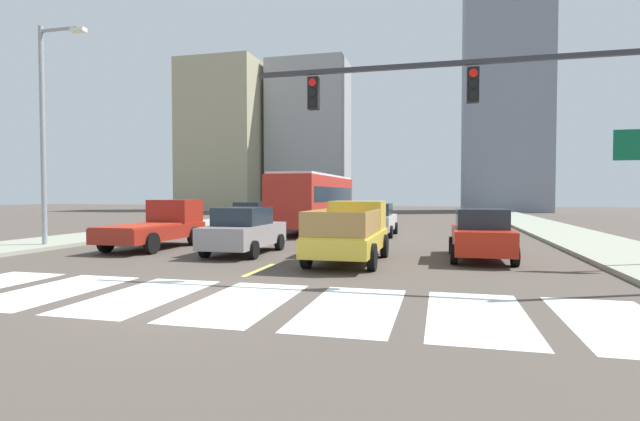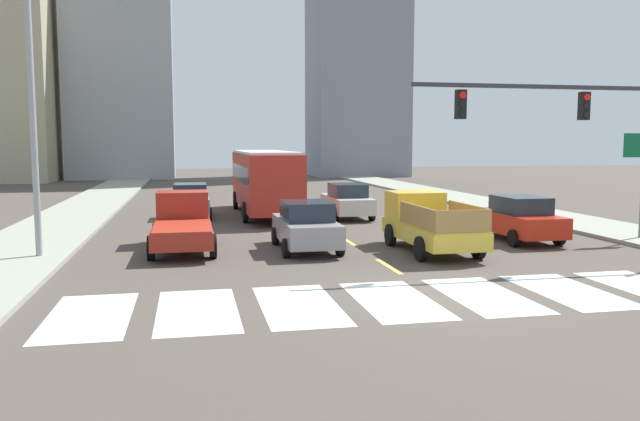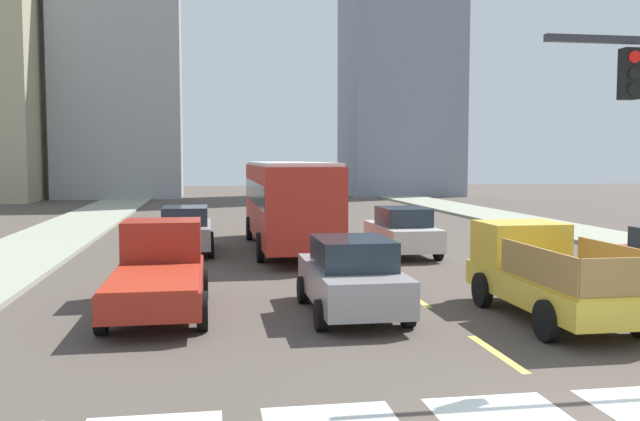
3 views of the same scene
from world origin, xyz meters
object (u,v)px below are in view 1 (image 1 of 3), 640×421
(streetlight_left, at_px, (46,126))
(sedan_far, at_px, (244,231))
(pickup_stakebed, at_px, (351,232))
(sedan_mid, at_px, (253,216))
(sedan_near_left, at_px, (376,220))
(traffic_signal_gantry, at_px, (526,108))
(sedan_near_right, at_px, (481,234))
(pickup_dark, at_px, (160,225))
(city_bus, at_px, (315,198))

(streetlight_left, bearing_deg, sedan_far, 1.06)
(pickup_stakebed, relative_size, sedan_far, 1.18)
(sedan_mid, relative_size, sedan_near_left, 1.00)
(traffic_signal_gantry, bearing_deg, sedan_near_left, 111.83)
(traffic_signal_gantry, bearing_deg, streetlight_left, 166.94)
(sedan_near_right, distance_m, sedan_far, 8.37)
(pickup_dark, bearing_deg, sedan_near_right, -3.09)
(sedan_near_right, bearing_deg, streetlight_left, -179.34)
(sedan_near_left, relative_size, streetlight_left, 0.49)
(sedan_far, bearing_deg, city_bus, 91.35)
(city_bus, bearing_deg, sedan_near_left, -28.88)
(sedan_mid, height_order, sedan_near_left, same)
(pickup_stakebed, xyz_separation_m, sedan_near_left, (-0.45, 9.74, -0.08))
(streetlight_left, bearing_deg, pickup_dark, 16.68)
(city_bus, height_order, traffic_signal_gantry, traffic_signal_gantry)
(sedan_mid, xyz_separation_m, sedan_far, (3.95, -10.63, 0.00))
(city_bus, relative_size, sedan_near_left, 2.45)
(sedan_near_left, height_order, traffic_signal_gantry, traffic_signal_gantry)
(city_bus, bearing_deg, streetlight_left, -127.56)
(pickup_stakebed, bearing_deg, sedan_mid, 126.14)
(sedan_near_left, bearing_deg, sedan_near_right, -63.02)
(pickup_stakebed, xyz_separation_m, pickup_dark, (-8.40, 1.94, -0.02))
(pickup_dark, xyz_separation_m, streetlight_left, (-4.33, -1.30, 4.05))
(pickup_dark, xyz_separation_m, sedan_mid, (0.29, 9.49, -0.06))
(sedan_mid, relative_size, sedan_far, 1.00)
(pickup_dark, relative_size, streetlight_left, 0.58)
(pickup_stakebed, bearing_deg, sedan_far, 169.84)
(streetlight_left, bearing_deg, pickup_stakebed, -2.91)
(sedan_near_left, xyz_separation_m, traffic_signal_gantry, (5.27, -13.16, 3.38))
(pickup_stakebed, distance_m, pickup_dark, 8.62)
(sedan_mid, distance_m, streetlight_left, 12.43)
(pickup_dark, distance_m, sedan_near_right, 12.61)
(city_bus, distance_m, sedan_far, 11.07)
(pickup_stakebed, xyz_separation_m, traffic_signal_gantry, (4.82, -3.42, 3.30))
(sedan_near_right, bearing_deg, sedan_far, -178.30)
(pickup_stakebed, bearing_deg, traffic_signal_gantry, -34.57)
(city_bus, relative_size, sedan_mid, 2.45)
(city_bus, bearing_deg, sedan_near_right, -51.73)
(pickup_dark, distance_m, city_bus, 10.73)
(sedan_far, relative_size, streetlight_left, 0.49)
(sedan_far, bearing_deg, pickup_stakebed, -10.52)
(pickup_dark, distance_m, streetlight_left, 6.07)
(pickup_stakebed, xyz_separation_m, city_bus, (-4.34, 11.82, 1.02))
(city_bus, xyz_separation_m, sedan_far, (0.18, -11.02, -1.09))
(sedan_near_right, relative_size, sedan_far, 1.00)
(city_bus, xyz_separation_m, sedan_near_left, (3.89, -2.09, -1.09))
(sedan_near_left, xyz_separation_m, streetlight_left, (-12.28, -9.09, 4.11))
(sedan_mid, bearing_deg, traffic_signal_gantry, -49.54)
(sedan_near_right, height_order, traffic_signal_gantry, traffic_signal_gantry)
(sedan_mid, height_order, streetlight_left, streetlight_left)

